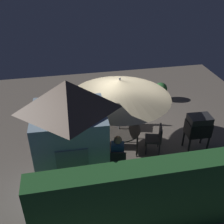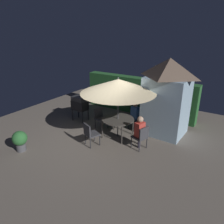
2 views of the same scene
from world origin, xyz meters
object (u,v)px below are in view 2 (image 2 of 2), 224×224
(chair_near_shed, at_px, (141,136))
(chair_toward_house, at_px, (90,133))
(potted_plant_by_shed, at_px, (20,140))
(garden_shed, at_px, (167,97))
(person_in_blue, at_px, (135,112))
(chair_far_side, at_px, (136,117))
(person_in_red, at_px, (140,129))
(chair_toward_hedge, at_px, (100,117))
(patio_table, at_px, (118,120))
(bbq_grill, at_px, (80,104))
(patio_umbrella, at_px, (118,86))

(chair_near_shed, xyz_separation_m, chair_toward_house, (-1.70, -0.81, 0.00))
(potted_plant_by_shed, bearing_deg, garden_shed, 47.49)
(person_in_blue, bearing_deg, garden_shed, 16.04)
(garden_shed, bearing_deg, person_in_blue, -163.96)
(chair_far_side, relative_size, person_in_red, 0.71)
(garden_shed, xyz_separation_m, person_in_red, (-0.33, -1.70, -0.81))
(chair_far_side, distance_m, chair_toward_hedge, 1.59)
(patio_table, relative_size, chair_far_side, 1.44)
(chair_toward_hedge, distance_m, person_in_red, 2.33)
(chair_toward_hedge, bearing_deg, patio_table, -15.15)
(patio_table, xyz_separation_m, chair_toward_hedge, (-1.09, 0.30, -0.20))
(chair_toward_hedge, xyz_separation_m, chair_toward_house, (0.61, -1.48, 0.00))
(chair_toward_hedge, bearing_deg, bbq_grill, 174.16)
(garden_shed, bearing_deg, chair_far_side, -167.46)
(patio_umbrella, bearing_deg, chair_far_side, 75.54)
(garden_shed, height_order, patio_table, garden_shed)
(potted_plant_by_shed, bearing_deg, bbq_grill, 89.70)
(garden_shed, bearing_deg, chair_near_shed, -98.06)
(chair_far_side, distance_m, potted_plant_by_shed, 4.74)
(chair_toward_house, bearing_deg, bbq_grill, 139.42)
(chair_toward_house, bearing_deg, chair_far_side, 71.36)
(garden_shed, height_order, potted_plant_by_shed, garden_shed)
(person_in_blue, bearing_deg, chair_toward_house, -108.79)
(chair_toward_hedge, height_order, person_in_blue, person_in_blue)
(garden_shed, bearing_deg, person_in_red, -100.87)
(bbq_grill, xyz_separation_m, chair_near_shed, (3.58, -0.79, -0.33))
(chair_toward_house, xyz_separation_m, person_in_red, (1.62, 0.84, 0.26))
(garden_shed, bearing_deg, patio_table, -137.10)
(patio_umbrella, height_order, chair_near_shed, patio_umbrella)
(garden_shed, xyz_separation_m, patio_umbrella, (-1.46, -1.36, 0.54))
(chair_toward_hedge, distance_m, person_in_blue, 1.55)
(patio_table, distance_m, chair_toward_hedge, 1.15)
(person_in_blue, bearing_deg, chair_toward_hedge, -152.05)
(chair_near_shed, xyz_separation_m, chair_far_side, (-0.93, 1.46, 0.00))
(patio_table, xyz_separation_m, chair_toward_house, (-0.49, -1.18, -0.20))
(garden_shed, distance_m, person_in_red, 1.91)
(garden_shed, height_order, chair_toward_house, garden_shed)
(chair_toward_hedge, bearing_deg, potted_plant_by_shed, -112.38)
(garden_shed, distance_m, chair_toward_hedge, 2.96)
(garden_shed, bearing_deg, potted_plant_by_shed, -132.51)
(patio_table, height_order, chair_far_side, chair_far_side)
(chair_toward_hedge, relative_size, person_in_blue, 0.71)
(person_in_red, bearing_deg, garden_shed, 79.13)
(chair_far_side, bearing_deg, potted_plant_by_shed, -124.12)
(bbq_grill, xyz_separation_m, chair_toward_hedge, (1.27, -0.13, -0.33))
(chair_near_shed, relative_size, person_in_blue, 0.71)
(potted_plant_by_shed, bearing_deg, chair_near_shed, 34.43)
(garden_shed, distance_m, bbq_grill, 4.00)
(chair_toward_house, relative_size, person_in_red, 0.71)
(chair_near_shed, relative_size, potted_plant_by_shed, 1.18)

